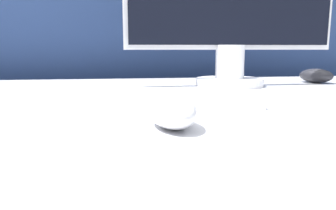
% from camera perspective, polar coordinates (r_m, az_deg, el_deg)
% --- Properties ---
extents(partition_panel, '(5.00, 0.03, 1.09)m').
position_cam_1_polar(partition_panel, '(1.24, -7.23, -3.32)').
color(partition_panel, navy).
rests_on(partition_panel, ground_plane).
extents(computer_mouse_near, '(0.07, 0.11, 0.04)m').
position_cam_1_polar(computer_mouse_near, '(0.40, 0.61, -1.03)').
color(computer_mouse_near, silver).
rests_on(computer_mouse_near, desk).
extents(keyboard, '(0.44, 0.15, 0.02)m').
position_cam_1_polar(keyboard, '(0.56, -6.82, 1.06)').
color(keyboard, white).
rests_on(keyboard, desk).
extents(computer_mouse_far, '(0.10, 0.11, 0.04)m').
position_cam_1_polar(computer_mouse_far, '(1.03, 24.38, 4.69)').
color(computer_mouse_far, '#232328').
rests_on(computer_mouse_far, desk).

